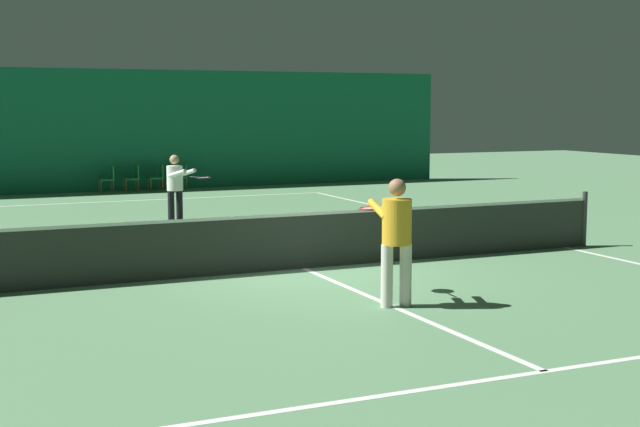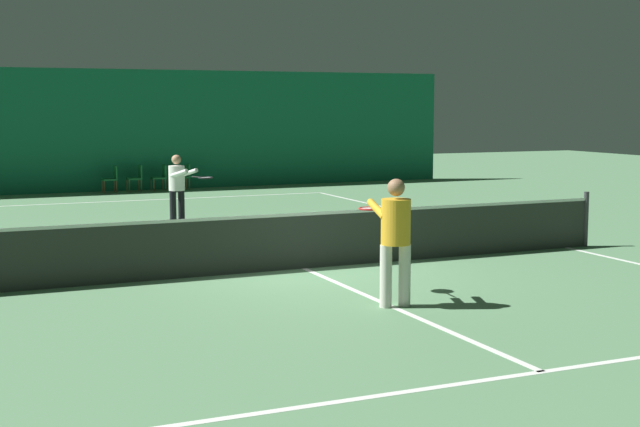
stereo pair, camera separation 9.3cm
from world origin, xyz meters
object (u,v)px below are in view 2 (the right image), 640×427
Objects in this scene: courtside_chair_0 at (112,177)px; courtside_chair_3 at (184,175)px; tennis_net at (304,239)px; courtside_chair_1 at (136,176)px; player_far at (178,184)px; player_near at (395,232)px; courtside_chair_2 at (161,176)px.

courtside_chair_0 is 1.00× the size of courtside_chair_3.
courtside_chair_0 is (-0.49, 14.55, -0.03)m from tennis_net.
courtside_chair_0 is 1.00× the size of courtside_chair_1.
courtside_chair_0 is at bearing 153.66° from player_far.
courtside_chair_3 is (1.56, 0.00, 0.00)m from courtside_chair_1.
player_near reaches higher than courtside_chair_0.
courtside_chair_3 is (0.78, 0.00, 0.00)m from courtside_chair_2.
player_far is at bearing -15.96° from courtside_chair_3.
courtside_chair_1 is at bearing 90.00° from courtside_chair_0.
courtside_chair_3 is (2.36, 8.26, -0.45)m from player_far.
tennis_net is 7.45× the size of player_far.
courtside_chair_0 and courtside_chair_1 have the same top height.
courtside_chair_2 is (1.07, 14.55, -0.03)m from tennis_net.
tennis_net is at bearing -21.61° from player_far.
courtside_chair_0 is (0.02, 8.26, -0.45)m from player_far.
player_far is (-0.51, 6.29, 0.43)m from tennis_net.
tennis_net is at bearing 1.94° from courtside_chair_0.
courtside_chair_1 is 1.56m from courtside_chair_3.
courtside_chair_1 is (0.24, 17.64, -0.54)m from player_near.
courtside_chair_1 is 0.78m from courtside_chair_2.
player_near is at bearing 1.75° from courtside_chair_0.
courtside_chair_2 is at bearing 90.00° from courtside_chair_1.
courtside_chair_2 is (1.56, 0.00, 0.00)m from courtside_chair_0.
courtside_chair_0 is 1.56m from courtside_chair_2.
courtside_chair_0 is at bearing -90.00° from courtside_chair_1.
tennis_net is 14.29× the size of courtside_chair_1.
player_near reaches higher than tennis_net.
player_near is at bearing -0.79° from courtside_chair_1.
player_far is 1.92× the size of courtside_chair_1.
player_far is 1.92× the size of courtside_chair_3.
player_near is 17.65m from courtside_chair_1.
player_far reaches higher than courtside_chair_3.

